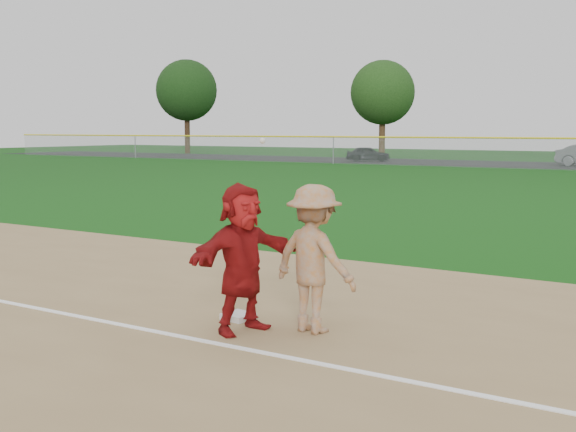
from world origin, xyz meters
The scene contains 8 objects.
ground centered at (0.00, 0.00, 0.00)m, with size 160.00×160.00×0.00m, color #0F440D.
foul_line centered at (0.00, -0.80, 0.03)m, with size 60.00×0.10×0.01m, color white.
first_base centered at (-0.02, 0.26, 0.06)m, with size 0.36×0.36×0.08m, color silver.
base_runner centered at (0.37, -0.19, 0.97)m, with size 1.76×0.56×1.89m, color maroon.
car_left centered at (-19.50, 44.89, 0.60)m, with size 1.40×3.48×1.19m, color black.
first_base_play centered at (1.14, 0.30, 0.96)m, with size 1.30×0.87×2.45m.
tree_0 centered at (-44.00, 52.00, 6.59)m, with size 6.40×6.40×9.81m.
tree_1 centered at (-22.00, 53.00, 5.83)m, with size 5.80×5.80×8.75m.
Camera 1 is at (5.58, -7.46, 2.58)m, focal length 45.00 mm.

